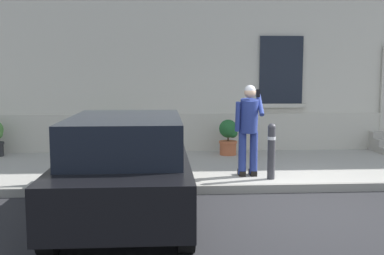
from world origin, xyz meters
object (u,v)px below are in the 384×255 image
at_px(bollard_far_left, 103,151).
at_px(planter_terracotta, 228,136).
at_px(hatchback_car_black, 127,164).
at_px(planter_olive, 113,137).
at_px(person_on_phone, 249,124).
at_px(bollard_near_person, 271,149).

height_order(bollard_far_left, planter_terracotta, bollard_far_left).
xyz_separation_m(hatchback_car_black, planter_olive, (-0.68, 4.35, -0.18)).
xyz_separation_m(planter_olive, planter_terracotta, (2.79, -0.09, 0.00)).
bearing_deg(person_on_phone, planter_olive, 144.10).
bearing_deg(planter_terracotta, planter_olive, 178.09).
bearing_deg(planter_terracotta, person_on_phone, -89.06).
relative_size(bollard_far_left, planter_olive, 1.22).
bearing_deg(bollard_near_person, hatchback_car_black, -147.00).
bearing_deg(bollard_near_person, person_on_phone, 147.56).
bearing_deg(hatchback_car_black, planter_terracotta, 63.57).
distance_m(hatchback_car_black, bollard_near_person, 3.03).
relative_size(hatchback_car_black, bollard_far_left, 3.90).
distance_m(hatchback_car_black, bollard_far_left, 1.74).
bearing_deg(person_on_phone, planter_terracotta, 95.99).
bearing_deg(planter_olive, person_on_phone, -40.94).
relative_size(bollard_near_person, planter_terracotta, 1.22).
distance_m(planter_olive, planter_terracotta, 2.79).
xyz_separation_m(hatchback_car_black, planter_terracotta, (2.11, 4.25, -0.18)).
bearing_deg(planter_olive, bollard_far_left, -87.53).
height_order(bollard_near_person, planter_olive, bollard_near_person).
distance_m(bollard_far_left, planter_olive, 2.70).
relative_size(hatchback_car_black, planter_terracotta, 4.73).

